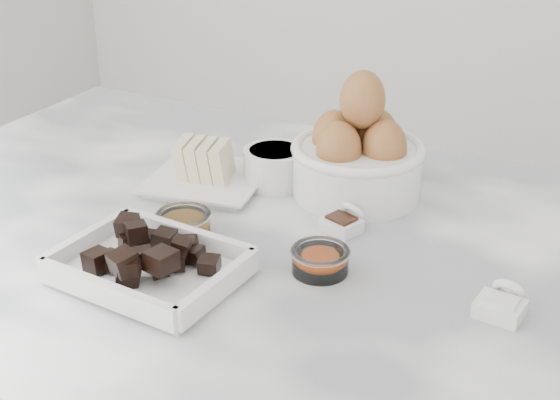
% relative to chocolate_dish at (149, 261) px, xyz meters
% --- Properties ---
extents(marble_slab, '(1.20, 0.80, 0.04)m').
position_rel_chocolate_dish_xyz_m(marble_slab, '(0.06, 0.16, -0.04)').
color(marble_slab, white).
rests_on(marble_slab, cabinet).
extents(chocolate_dish, '(0.22, 0.18, 0.06)m').
position_rel_chocolate_dish_xyz_m(chocolate_dish, '(0.00, 0.00, 0.00)').
color(chocolate_dish, white).
rests_on(chocolate_dish, marble_slab).
extents(butter_plate, '(0.19, 0.19, 0.07)m').
position_rel_chocolate_dish_xyz_m(butter_plate, '(-0.09, 0.26, 0.00)').
color(butter_plate, white).
rests_on(butter_plate, marble_slab).
extents(sugar_ramekin, '(0.09, 0.09, 0.06)m').
position_rel_chocolate_dish_xyz_m(sugar_ramekin, '(0.00, 0.31, 0.01)').
color(sugar_ramekin, white).
rests_on(sugar_ramekin, marble_slab).
extents(egg_bowl, '(0.19, 0.19, 0.19)m').
position_rel_chocolate_dish_xyz_m(egg_bowl, '(0.13, 0.33, 0.04)').
color(egg_bowl, white).
rests_on(egg_bowl, marble_slab).
extents(honey_bowl, '(0.07, 0.07, 0.03)m').
position_rel_chocolate_dish_xyz_m(honey_bowl, '(-0.03, 0.11, -0.01)').
color(honey_bowl, white).
rests_on(honey_bowl, marble_slab).
extents(zest_bowl, '(0.07, 0.07, 0.03)m').
position_rel_chocolate_dish_xyz_m(zest_bowl, '(0.17, 0.11, -0.01)').
color(zest_bowl, white).
rests_on(zest_bowl, marble_slab).
extents(vanilla_spoon, '(0.06, 0.07, 0.04)m').
position_rel_chocolate_dish_xyz_m(vanilla_spoon, '(0.15, 0.22, -0.01)').
color(vanilla_spoon, white).
rests_on(vanilla_spoon, marble_slab).
extents(salt_spoon, '(0.05, 0.07, 0.04)m').
position_rel_chocolate_dish_xyz_m(salt_spoon, '(0.39, 0.12, -0.01)').
color(salt_spoon, white).
rests_on(salt_spoon, marble_slab).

